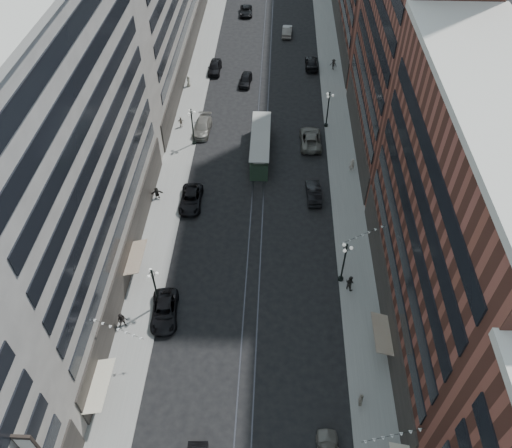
% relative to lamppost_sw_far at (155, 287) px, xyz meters
% --- Properties ---
extents(ground, '(220.00, 220.00, 0.00)m').
position_rel_lamppost_sw_far_xyz_m(ground, '(9.20, 32.00, -3.10)').
color(ground, black).
rests_on(ground, ground).
extents(sidewalk_west, '(4.00, 180.00, 0.15)m').
position_rel_lamppost_sw_far_xyz_m(sidewalk_west, '(-1.80, 42.00, -3.02)').
color(sidewalk_west, gray).
rests_on(sidewalk_west, ground).
extents(sidewalk_east, '(4.00, 180.00, 0.15)m').
position_rel_lamppost_sw_far_xyz_m(sidewalk_east, '(20.20, 42.00, -3.02)').
color(sidewalk_east, gray).
rests_on(sidewalk_east, ground).
extents(rail_west, '(0.12, 180.00, 0.02)m').
position_rel_lamppost_sw_far_xyz_m(rail_west, '(8.50, 42.00, -3.09)').
color(rail_west, '#2D2D33').
rests_on(rail_west, ground).
extents(rail_east, '(0.12, 180.00, 0.02)m').
position_rel_lamppost_sw_far_xyz_m(rail_east, '(9.90, 42.00, -3.09)').
color(rail_east, '#2D2D33').
rests_on(rail_east, ground).
extents(building_west_mid, '(8.00, 36.00, 28.00)m').
position_rel_lamppost_sw_far_xyz_m(building_west_mid, '(-7.80, 5.00, 10.90)').
color(building_west_mid, '#ABA497').
rests_on(building_west_mid, ground).
extents(building_east_mid, '(8.00, 30.00, 24.00)m').
position_rel_lamppost_sw_far_xyz_m(building_east_mid, '(26.20, -0.00, 8.90)').
color(building_east_mid, brown).
rests_on(building_east_mid, ground).
extents(lamppost_sw_far, '(1.03, 1.14, 5.52)m').
position_rel_lamppost_sw_far_xyz_m(lamppost_sw_far, '(0.00, 0.00, 0.00)').
color(lamppost_sw_far, black).
rests_on(lamppost_sw_far, sidewalk_west).
extents(lamppost_sw_mid, '(1.03, 1.14, 5.52)m').
position_rel_lamppost_sw_far_xyz_m(lamppost_sw_mid, '(0.00, 27.00, 0.00)').
color(lamppost_sw_mid, black).
rests_on(lamppost_sw_mid, sidewalk_west).
extents(lamppost_se_far, '(1.03, 1.14, 5.52)m').
position_rel_lamppost_sw_far_xyz_m(lamppost_se_far, '(18.40, 4.00, 0.00)').
color(lamppost_se_far, black).
rests_on(lamppost_se_far, sidewalk_east).
extents(lamppost_se_mid, '(1.03, 1.14, 5.52)m').
position_rel_lamppost_sw_far_xyz_m(lamppost_se_mid, '(18.40, 32.00, 0.00)').
color(lamppost_se_mid, black).
rests_on(lamppost_se_mid, sidewalk_east).
extents(streetcar, '(2.49, 11.26, 3.12)m').
position_rel_lamppost_sw_far_xyz_m(streetcar, '(9.20, 25.11, -1.66)').
color(streetcar, '#233727').
rests_on(streetcar, ground).
extents(car_2, '(3.02, 5.62, 1.50)m').
position_rel_lamppost_sw_far_xyz_m(car_2, '(0.80, -1.16, -2.35)').
color(car_2, black).
rests_on(car_2, ground).
extents(pedestrian_2, '(0.99, 0.66, 1.89)m').
position_rel_lamppost_sw_far_xyz_m(pedestrian_2, '(-2.96, -2.61, -2.00)').
color(pedestrian_2, black).
rests_on(pedestrian_2, sidewalk_west).
extents(pedestrian_4, '(0.52, 1.00, 1.65)m').
position_rel_lamppost_sw_far_xyz_m(pedestrian_4, '(18.99, -9.48, -2.12)').
color(pedestrian_4, '#A19685').
rests_on(pedestrian_4, sidewalk_east).
extents(car_7, '(2.60, 5.51, 1.52)m').
position_rel_lamppost_sw_far_xyz_m(car_7, '(1.20, 14.99, -2.34)').
color(car_7, black).
rests_on(car_7, ground).
extents(car_8, '(2.56, 5.65, 1.60)m').
position_rel_lamppost_sw_far_xyz_m(car_8, '(0.80, 30.05, -2.29)').
color(car_8, slate).
rests_on(car_8, ground).
extents(car_9, '(2.14, 5.06, 1.71)m').
position_rel_lamppost_sw_far_xyz_m(car_9, '(0.80, 47.14, -2.24)').
color(car_9, black).
rests_on(car_9, ground).
extents(car_10, '(1.90, 4.79, 1.55)m').
position_rel_lamppost_sw_far_xyz_m(car_10, '(16.01, 16.83, -2.32)').
color(car_10, black).
rests_on(car_10, ground).
extents(car_11, '(2.94, 6.17, 1.70)m').
position_rel_lamppost_sw_far_xyz_m(car_11, '(16.00, 27.85, -2.25)').
color(car_11, '#626057').
rests_on(car_11, ground).
extents(car_12, '(2.18, 5.30, 1.54)m').
position_rel_lamppost_sw_far_xyz_m(car_12, '(16.91, 49.40, -2.33)').
color(car_12, black).
rests_on(car_12, ground).
extents(car_13, '(2.22, 4.63, 1.53)m').
position_rel_lamppost_sw_far_xyz_m(car_13, '(6.13, 43.45, -2.33)').
color(car_13, black).
rests_on(car_13, ground).
extents(car_14, '(1.91, 4.94, 1.60)m').
position_rel_lamppost_sw_far_xyz_m(car_14, '(12.78, 61.34, -2.29)').
color(car_14, slate).
rests_on(car_14, ground).
extents(pedestrian_5, '(1.56, 0.80, 1.62)m').
position_rel_lamppost_sw_far_xyz_m(pedestrian_5, '(-3.04, 15.73, -2.14)').
color(pedestrian_5, black).
rests_on(pedestrian_5, sidewalk_west).
extents(pedestrian_6, '(1.00, 0.63, 1.59)m').
position_rel_lamppost_sw_far_xyz_m(pedestrian_6, '(-2.36, 30.94, -2.15)').
color(pedestrian_6, '#A59889').
rests_on(pedestrian_6, sidewalk_west).
extents(pedestrian_7, '(1.02, 0.99, 1.89)m').
position_rel_lamppost_sw_far_xyz_m(pedestrian_7, '(19.14, 2.89, -2.00)').
color(pedestrian_7, black).
rests_on(pedestrian_7, sidewalk_east).
extents(pedestrian_8, '(0.72, 0.50, 1.87)m').
position_rel_lamppost_sw_far_xyz_m(pedestrian_8, '(21.13, 22.12, -2.01)').
color(pedestrian_8, '#BDAD9C').
rests_on(pedestrian_8, sidewalk_east).
extents(pedestrian_9, '(1.27, 0.91, 1.81)m').
position_rel_lamppost_sw_far_xyz_m(pedestrian_9, '(20.45, 48.53, -2.04)').
color(pedestrian_9, black).
rests_on(pedestrian_9, sidewalk_east).
extents(car_extra_0, '(2.63, 5.28, 1.44)m').
position_rel_lamppost_sw_far_xyz_m(car_extra_0, '(4.70, 70.16, -2.38)').
color(car_extra_0, black).
rests_on(car_extra_0, ground).
extents(pedestrian_extra_0, '(0.56, 0.91, 1.77)m').
position_rel_lamppost_sw_far_xyz_m(pedestrian_extra_0, '(-2.83, 42.16, -2.06)').
color(pedestrian_extra_0, '#AAA48D').
rests_on(pedestrian_extra_0, sidewalk_west).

